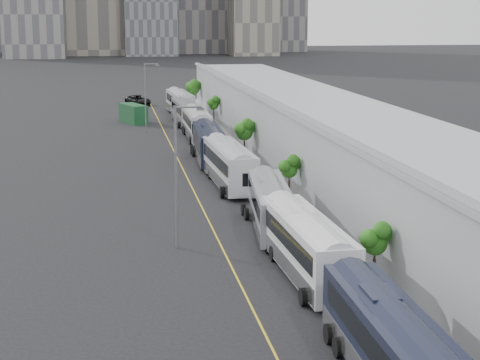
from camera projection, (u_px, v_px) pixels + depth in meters
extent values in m
cube|color=gray|center=(322.00, 200.00, 68.61)|extent=(10.00, 170.00, 0.12)
cube|color=gold|center=(201.00, 205.00, 66.96)|extent=(0.12, 160.00, 0.02)
cube|color=gray|center=(369.00, 160.00, 68.57)|extent=(12.00, 160.00, 6.80)
cube|color=gray|center=(369.00, 132.00, 68.08)|extent=(12.45, 160.40, 2.57)
cube|color=gray|center=(302.00, 120.00, 66.91)|extent=(0.30, 160.00, 0.40)
cube|color=black|center=(390.00, 345.00, 33.80)|extent=(2.85, 13.01, 3.14)
cube|color=black|center=(392.00, 334.00, 33.50)|extent=(2.87, 11.46, 1.07)
cube|color=black|center=(380.00, 294.00, 34.90)|extent=(1.34, 2.22, 0.30)
cube|color=white|center=(306.00, 245.00, 48.23)|extent=(3.06, 13.43, 3.24)
cube|color=black|center=(307.00, 237.00, 47.91)|extent=(3.07, 11.83, 1.10)
cube|color=silver|center=(306.00, 262.00, 48.44)|extent=(3.09, 13.16, 1.04)
cube|color=white|center=(300.00, 211.00, 49.36)|extent=(1.40, 2.30, 0.31)
cube|color=gray|center=(271.00, 205.00, 58.85)|extent=(3.78, 12.66, 3.02)
cube|color=black|center=(271.00, 199.00, 58.56)|extent=(3.68, 11.18, 1.03)
cube|color=silver|center=(270.00, 218.00, 59.05)|extent=(3.79, 12.42, 0.97)
cube|color=gray|center=(267.00, 180.00, 59.91)|extent=(1.46, 2.23, 0.29)
cube|color=silver|center=(229.00, 164.00, 74.02)|extent=(3.30, 13.81, 3.32)
cube|color=black|center=(229.00, 158.00, 73.69)|extent=(3.29, 12.17, 1.13)
cube|color=silver|center=(229.00, 176.00, 74.23)|extent=(3.33, 13.54, 1.06)
cube|color=silver|center=(227.00, 142.00, 75.18)|extent=(1.47, 2.38, 0.32)
cube|color=black|center=(209.00, 144.00, 86.41)|extent=(3.18, 13.36, 3.21)
cube|color=black|center=(209.00, 139.00, 86.09)|extent=(3.18, 11.77, 1.09)
cube|color=silver|center=(209.00, 153.00, 86.61)|extent=(3.21, 13.10, 1.03)
cube|color=black|center=(207.00, 126.00, 87.53)|extent=(1.42, 2.30, 0.31)
cube|color=silver|center=(197.00, 124.00, 102.66)|extent=(2.63, 13.00, 3.15)
cube|color=black|center=(197.00, 119.00, 102.35)|extent=(2.69, 11.44, 1.07)
cube|color=silver|center=(197.00, 131.00, 102.86)|extent=(2.67, 12.74, 1.01)
cube|color=silver|center=(195.00, 109.00, 103.76)|extent=(1.30, 2.20, 0.30)
cube|color=slate|center=(184.00, 112.00, 116.38)|extent=(2.88, 12.30, 2.96)
cube|color=black|center=(185.00, 108.00, 116.09)|extent=(2.88, 10.83, 1.01)
cube|color=silver|center=(185.00, 118.00, 116.57)|extent=(2.91, 12.05, 0.95)
cube|color=slate|center=(183.00, 100.00, 117.41)|extent=(1.29, 2.11, 0.28)
cube|color=silver|center=(180.00, 103.00, 126.78)|extent=(3.47, 13.50, 3.24)
cube|color=black|center=(180.00, 99.00, 126.46)|extent=(3.44, 11.91, 1.10)
cube|color=silver|center=(180.00, 109.00, 126.99)|extent=(3.50, 13.24, 1.04)
cube|color=silver|center=(179.00, 91.00, 127.91)|extent=(1.47, 2.34, 0.31)
cylinder|color=black|center=(374.00, 263.00, 46.34)|extent=(0.18, 0.18, 2.96)
sphere|color=#245A14|center=(375.00, 239.00, 46.05)|extent=(1.46, 1.46, 1.46)
cylinder|color=black|center=(289.00, 184.00, 67.97)|extent=(0.18, 0.18, 3.00)
sphere|color=#245A14|center=(289.00, 167.00, 67.68)|extent=(1.44, 1.44, 1.44)
cylinder|color=black|center=(244.00, 144.00, 88.60)|extent=(0.18, 0.18, 3.22)
sphere|color=#245A14|center=(244.00, 129.00, 88.28)|extent=(1.91, 1.91, 1.91)
cylinder|color=black|center=(214.00, 114.00, 115.79)|extent=(0.18, 0.18, 3.14)
sphere|color=#245A14|center=(214.00, 103.00, 115.48)|extent=(1.41, 1.41, 1.41)
cylinder|color=black|center=(193.00, 97.00, 139.31)|extent=(0.18, 0.18, 3.33)
sphere|color=#245A14|center=(193.00, 87.00, 138.96)|extent=(2.27, 2.27, 2.27)
cylinder|color=#59595E|center=(176.00, 178.00, 53.64)|extent=(0.18, 0.18, 9.72)
cylinder|color=#59595E|center=(188.00, 107.00, 52.82)|extent=(1.80, 0.14, 0.14)
cube|color=#59595E|center=(200.00, 109.00, 52.97)|extent=(0.50, 0.22, 0.18)
cylinder|color=#59595E|center=(145.00, 98.00, 106.89)|extent=(0.18, 0.18, 9.30)
cylinder|color=#59595E|center=(151.00, 64.00, 106.11)|extent=(1.80, 0.14, 0.14)
cube|color=#59595E|center=(157.00, 65.00, 106.27)|extent=(0.50, 0.22, 0.18)
cube|color=#123B1E|center=(133.00, 114.00, 117.51)|extent=(4.19, 6.52, 2.75)
imported|color=black|center=(138.00, 100.00, 141.08)|extent=(4.90, 6.90, 1.75)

